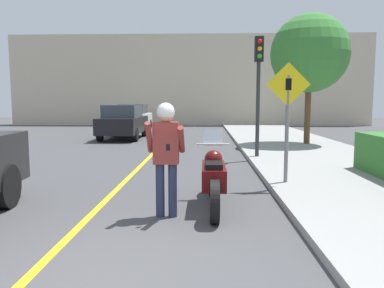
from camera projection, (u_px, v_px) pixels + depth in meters
name	position (u px, v px, depth m)	size (l,w,h in m)	color
ground_plane	(84.00, 280.00, 3.88)	(80.00, 80.00, 0.00)	#424244
sidewalk_curb	(378.00, 188.00, 7.67)	(4.40, 44.00, 0.13)	gray
road_center_line	(135.00, 172.00, 9.86)	(0.12, 36.00, 0.01)	yellow
building_backdrop	(189.00, 81.00, 29.30)	(28.00, 1.20, 6.98)	beige
motorcycle	(213.00, 178.00, 6.50)	(0.62, 2.41, 1.32)	black
person_biker	(166.00, 147.00, 5.87)	(0.59, 0.49, 1.82)	#282D4C
crossing_sign	(287.00, 111.00, 7.82)	(0.91, 0.08, 2.52)	slate
traffic_light	(259.00, 74.00, 11.48)	(0.26, 0.30, 3.68)	#2D2D30
street_tree	(310.00, 54.00, 14.97)	(3.12, 3.12, 5.20)	brown
parked_car_black	(123.00, 122.00, 18.51)	(1.88, 4.20, 1.68)	black
parked_car_white	(134.00, 117.00, 24.19)	(1.88, 4.20, 1.68)	black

